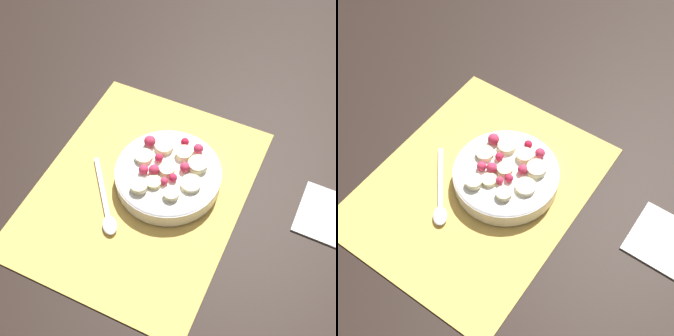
# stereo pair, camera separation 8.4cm
# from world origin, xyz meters

# --- Properties ---
(ground_plane) EXTENTS (3.00, 3.00, 0.00)m
(ground_plane) POSITION_xyz_m (0.00, 0.00, 0.00)
(ground_plane) COLOR black
(placemat) EXTENTS (0.46, 0.37, 0.01)m
(placemat) POSITION_xyz_m (0.00, 0.00, 0.00)
(placemat) COLOR #E0B251
(placemat) RESTS_ON ground_plane
(fruit_bowl) EXTENTS (0.19, 0.19, 0.06)m
(fruit_bowl) POSITION_xyz_m (-0.04, 0.04, 0.03)
(fruit_bowl) COLOR white
(fruit_bowl) RESTS_ON placemat
(spoon) EXTENTS (0.14, 0.12, 0.01)m
(spoon) POSITION_xyz_m (0.07, -0.03, 0.01)
(spoon) COLOR silver
(spoon) RESTS_ON placemat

